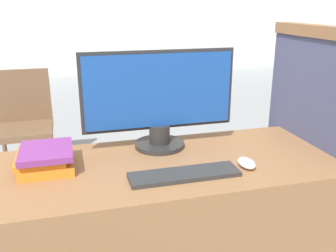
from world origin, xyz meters
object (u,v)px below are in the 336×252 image
monitor (159,99)px  far_chair (24,119)px  mouse (247,163)px  book_stack (45,158)px  keyboard (184,174)px

monitor → far_chair: size_ratio=0.76×
mouse → far_chair: bearing=117.7°
mouse → book_stack: (-0.74, 0.19, 0.02)m
keyboard → far_chair: 2.07m
book_stack → keyboard: bearing=-22.7°
monitor → far_chair: 1.83m
monitor → keyboard: 0.37m
mouse → book_stack: bearing=165.8°
monitor → book_stack: size_ratio=2.85×
monitor → mouse: size_ratio=6.69×
book_stack → far_chair: size_ratio=0.27×
keyboard → book_stack: book_stack is taller
monitor → keyboard: monitor is taller
mouse → far_chair: 2.16m
monitor → far_chair: (-0.73, 1.60, -0.51)m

